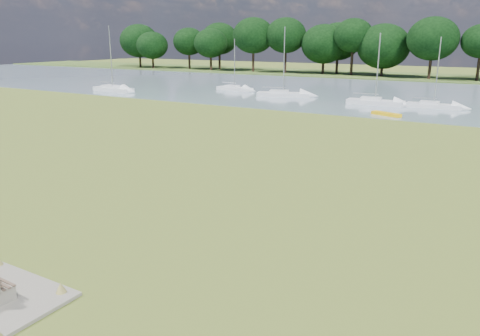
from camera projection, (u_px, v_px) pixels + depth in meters
The scene contains 10 objects.
ground at pixel (240, 177), 24.56m from camera, with size 220.00×220.00×0.00m, color olive.
river at pixel (408, 95), 59.40m from camera, with size 220.00×40.00×0.10m, color slate.
far_bank at pixel (443, 79), 84.28m from camera, with size 220.00×20.00×0.40m, color #4C6626.
kayak at pixel (386, 114), 43.60m from camera, with size 2.96×0.69×0.30m, color #FBBB0A.
tree_line at pixel (452, 41), 78.62m from camera, with size 145.49×8.99×10.88m.
sailboat_0 at pixel (234, 87), 64.55m from camera, with size 5.57×2.25×6.90m.
sailboat_1 at pixel (433, 104), 48.35m from camera, with size 5.37×1.60×7.11m.
sailboat_4 at pixel (113, 88), 63.36m from camera, with size 6.63×2.45×8.57m.
sailboat_6 at pixel (375, 100), 50.63m from camera, with size 6.09×1.98×7.52m.
sailboat_7 at pixel (283, 93), 57.76m from camera, with size 6.67×3.70×8.29m.
Camera 1 is at (11.95, -20.28, 7.03)m, focal length 35.00 mm.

